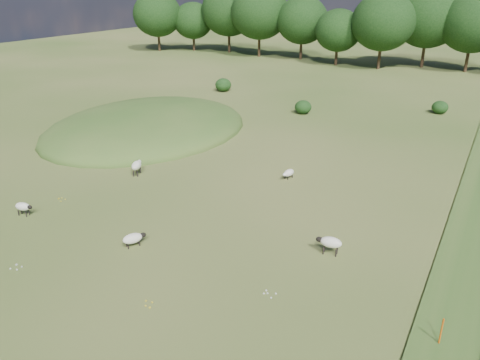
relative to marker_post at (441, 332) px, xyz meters
name	(u,v)px	position (x,y,z in m)	size (l,w,h in m)	color
ground	(308,126)	(-14.59, 23.69, -0.60)	(160.00, 160.00, 0.00)	#31551A
mound	(147,129)	(-26.59, 15.69, -0.60)	(16.00, 20.00, 4.00)	#33561E
treeline	(394,22)	(-15.65, 59.12, 5.97)	(96.28, 14.66, 11.70)	black
shrubs	(295,96)	(-19.16, 31.28, 0.11)	(25.65, 8.27, 1.55)	black
marker_post	(441,332)	(0.00, 0.00, 0.00)	(0.06, 0.06, 1.20)	#D8590C
sheep_0	(289,173)	(-11.07, 11.54, -0.20)	(0.64, 1.14, 0.63)	beige
sheep_1	(23,207)	(-21.75, -0.65, -0.05)	(1.13, 0.65, 0.79)	beige
sheep_2	(133,238)	(-14.20, -0.14, -0.16)	(0.94, 1.23, 0.69)	beige
sheep_3	(137,165)	(-20.29, 7.11, 0.06)	(0.95, 1.37, 0.95)	beige
sheep_4	(330,242)	(-5.53, 3.95, 0.04)	(1.30, 0.68, 0.91)	beige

